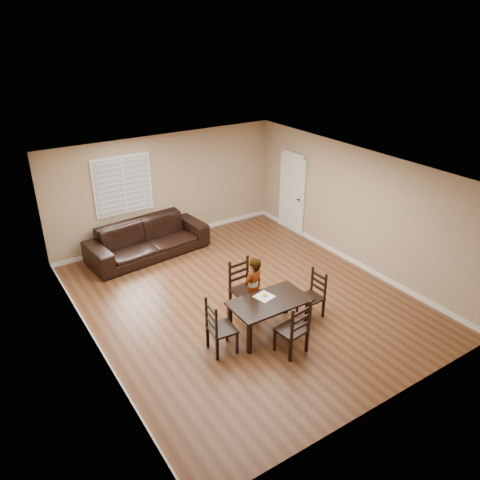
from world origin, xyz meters
The scene contains 11 objects.
ground centered at (0.00, 0.00, 0.00)m, with size 7.00×7.00×0.00m, color brown.
room centered at (0.04, 0.18, 1.81)m, with size 6.04×7.04×2.72m.
dining_table centered at (-0.22, -1.16, 0.57)m, with size 1.43×0.81×0.66m.
chair_near centered at (-0.22, -0.23, 0.48)m, with size 0.50×0.47×1.06m.
chair_far centered at (-0.21, -1.93, 0.46)m, with size 0.51×0.49×1.02m.
chair_left centered at (-1.32, -1.13, 0.46)m, with size 0.47×0.50×1.02m.
chair_right centered at (0.87, -1.17, 0.42)m, with size 0.40×0.43×0.92m.
child centered at (-0.21, -0.64, 0.64)m, with size 0.47×0.31×1.28m, color gray.
napkin centered at (-0.22, -1.00, 0.67)m, with size 0.30×0.30×0.00m, color #EEE5CC.
donut centered at (-0.20, -1.00, 0.69)m, with size 0.09×0.09×0.03m.
sofa centered at (-0.84, 2.88, 0.42)m, with size 2.85×1.11×0.83m, color black.
Camera 1 is at (-4.46, -6.73, 5.20)m, focal length 35.00 mm.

